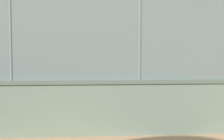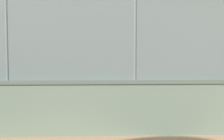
% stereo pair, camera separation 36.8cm
% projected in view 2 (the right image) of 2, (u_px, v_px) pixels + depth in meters
% --- Properties ---
extents(ground_plane, '(260.00, 260.00, 0.00)m').
position_uv_depth(ground_plane, '(125.00, 84.00, 18.64)').
color(ground_plane, tan).
extents(perimeter_wall, '(24.67, 0.61, 1.32)m').
position_uv_depth(perimeter_wall, '(135.00, 107.00, 7.52)').
color(perimeter_wall, slate).
rests_on(perimeter_wall, ground_plane).
extents(fence_panel_on_wall, '(24.25, 0.30, 2.17)m').
position_uv_depth(fence_panel_on_wall, '(135.00, 35.00, 7.40)').
color(fence_panel_on_wall, slate).
rests_on(fence_panel_on_wall, perimeter_wall).
extents(player_at_service_line, '(0.70, 1.22, 1.48)m').
position_uv_depth(player_at_service_line, '(43.00, 77.00, 13.45)').
color(player_at_service_line, navy).
rests_on(player_at_service_line, ground_plane).
extents(player_foreground_swinging, '(0.72, 1.23, 1.62)m').
position_uv_depth(player_foreground_swinging, '(180.00, 80.00, 11.39)').
color(player_foreground_swinging, '#591919').
rests_on(player_foreground_swinging, ground_plane).
extents(sports_ball, '(0.21, 0.21, 0.21)m').
position_uv_depth(sports_ball, '(31.00, 98.00, 12.44)').
color(sports_ball, yellow).
rests_on(sports_ball, ground_plane).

